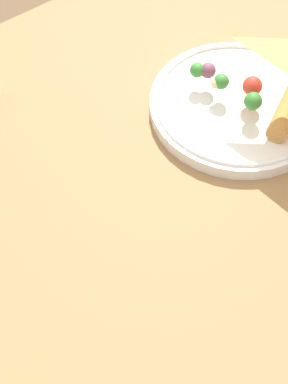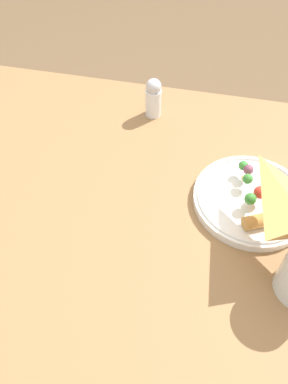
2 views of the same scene
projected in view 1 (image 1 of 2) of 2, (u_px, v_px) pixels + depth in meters
name	position (u px, v px, depth m)	size (l,w,h in m)	color
dining_table	(130.00, 259.00, 0.72)	(1.20, 0.71, 0.73)	olive
plate_pizza	(236.00, 101.00, 0.70)	(0.21, 0.22, 0.05)	white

